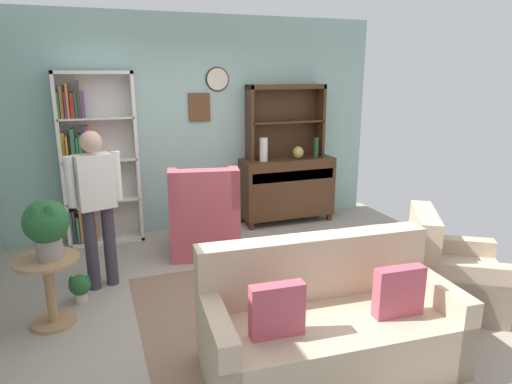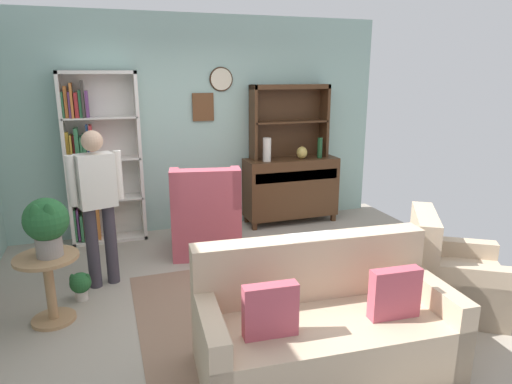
% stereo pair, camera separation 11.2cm
% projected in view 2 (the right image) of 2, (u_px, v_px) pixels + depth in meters
% --- Properties ---
extents(ground_plane, '(5.40, 4.60, 0.02)m').
position_uv_depth(ground_plane, '(253.00, 292.00, 4.43)').
color(ground_plane, '#9E9384').
extents(wall_back, '(5.00, 0.09, 2.80)m').
position_uv_depth(wall_back, '(202.00, 124.00, 6.01)').
color(wall_back, '#93B7AD').
rests_on(wall_back, ground_plane).
extents(area_rug, '(2.66, 1.97, 0.01)m').
position_uv_depth(area_rug, '(283.00, 302.00, 4.21)').
color(area_rug, '#846651').
rests_on(area_rug, ground_plane).
extents(bookshelf, '(0.90, 0.30, 2.10)m').
position_uv_depth(bookshelf, '(96.00, 162.00, 5.51)').
color(bookshelf, silver).
rests_on(bookshelf, ground_plane).
extents(sideboard, '(1.30, 0.45, 0.92)m').
position_uv_depth(sideboard, '(291.00, 187.00, 6.36)').
color(sideboard, '#422816').
rests_on(sideboard, ground_plane).
extents(sideboard_hutch, '(1.10, 0.26, 1.00)m').
position_uv_depth(sideboard_hutch, '(289.00, 111.00, 6.19)').
color(sideboard_hutch, '#422816').
rests_on(sideboard_hutch, sideboard).
extents(vase_tall, '(0.11, 0.11, 0.32)m').
position_uv_depth(vase_tall, '(267.00, 150.00, 6.02)').
color(vase_tall, beige).
rests_on(vase_tall, sideboard).
extents(vase_round, '(0.15, 0.15, 0.17)m').
position_uv_depth(vase_round, '(302.00, 153.00, 6.22)').
color(vase_round, tan).
rests_on(vase_round, sideboard).
extents(bottle_wine, '(0.07, 0.07, 0.29)m').
position_uv_depth(bottle_wine, '(320.00, 148.00, 6.26)').
color(bottle_wine, '#194223').
rests_on(bottle_wine, sideboard).
extents(couch_floral, '(1.85, 0.97, 0.90)m').
position_uv_depth(couch_floral, '(323.00, 326.00, 3.25)').
color(couch_floral, '#C6AD8E').
rests_on(couch_floral, ground_plane).
extents(armchair_floral, '(1.06, 1.05, 0.88)m').
position_uv_depth(armchair_floral, '(450.00, 278.00, 4.05)').
color(armchair_floral, '#C6AD8E').
rests_on(armchair_floral, ground_plane).
extents(wingback_chair, '(0.92, 0.94, 1.05)m').
position_uv_depth(wingback_chair, '(206.00, 222.00, 5.29)').
color(wingback_chair, '#B74C5B').
rests_on(wingback_chair, ground_plane).
extents(plant_stand, '(0.52, 0.52, 0.60)m').
position_uv_depth(plant_stand, '(49.00, 281.00, 3.81)').
color(plant_stand, '#A87F56').
rests_on(plant_stand, ground_plane).
extents(potted_plant_large, '(0.36, 0.36, 0.50)m').
position_uv_depth(potted_plant_large, '(46.00, 223.00, 3.68)').
color(potted_plant_large, gray).
rests_on(potted_plant_large, plant_stand).
extents(potted_plant_small, '(0.20, 0.20, 0.27)m').
position_uv_depth(potted_plant_small, '(81.00, 284.00, 4.22)').
color(potted_plant_small, beige).
rests_on(potted_plant_small, ground_plane).
extents(person_reading, '(0.52, 0.29, 1.56)m').
position_uv_depth(person_reading, '(97.00, 198.00, 4.35)').
color(person_reading, '#38333D').
rests_on(person_reading, ground_plane).
extents(coffee_table, '(0.80, 0.50, 0.42)m').
position_uv_depth(coffee_table, '(293.00, 268.00, 4.10)').
color(coffee_table, '#422816').
rests_on(coffee_table, ground_plane).
extents(book_stack, '(0.22, 0.16, 0.11)m').
position_uv_depth(book_stack, '(296.00, 253.00, 4.14)').
color(book_stack, gray).
rests_on(book_stack, coffee_table).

